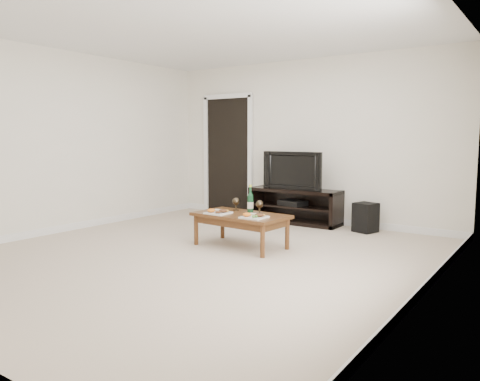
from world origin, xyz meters
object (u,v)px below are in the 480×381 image
at_px(media_console, 295,206).
at_px(television, 295,170).
at_px(coffee_table, 241,230).
at_px(subwoofer, 366,217).

distance_m(media_console, television, 0.57).
bearing_deg(coffee_table, media_console, 97.00).
bearing_deg(television, media_console, 0.00).
height_order(subwoofer, coffee_table, subwoofer).
distance_m(media_console, subwoofer, 1.19).
bearing_deg(coffee_table, television, 97.00).
relative_size(media_console, subwoofer, 3.50).
distance_m(subwoofer, coffee_table, 2.03).
bearing_deg(television, subwoofer, 0.02).
bearing_deg(television, coffee_table, -80.40).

